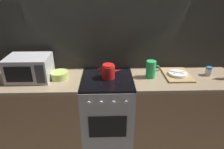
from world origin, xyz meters
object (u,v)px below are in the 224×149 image
at_px(microwave, 29,68).
at_px(stove_unit, 107,111).
at_px(kettle, 108,71).
at_px(mixing_bowl, 59,75).
at_px(pitcher, 151,69).
at_px(dish_pile, 177,74).
at_px(spice_jar, 208,71).

bearing_deg(microwave, stove_unit, -1.12).
bearing_deg(kettle, microwave, -179.88).
xyz_separation_m(mixing_bowl, pitcher, (1.05, -0.00, 0.06)).
height_order(pitcher, dish_pile, pitcher).
distance_m(stove_unit, kettle, 0.53).
distance_m(microwave, spice_jar, 2.06).
distance_m(kettle, pitcher, 0.49).
distance_m(mixing_bowl, dish_pile, 1.37).
xyz_separation_m(stove_unit, mixing_bowl, (-0.54, 0.02, 0.49)).
distance_m(kettle, dish_pile, 0.81).
relative_size(stove_unit, dish_pile, 2.25).
xyz_separation_m(stove_unit, kettle, (0.02, 0.02, 0.53)).
bearing_deg(pitcher, microwave, -179.77).
xyz_separation_m(pitcher, dish_pile, (0.32, 0.03, -0.08)).
distance_m(pitcher, spice_jar, 0.70).
xyz_separation_m(kettle, mixing_bowl, (-0.56, 0.01, -0.04)).
relative_size(kettle, spice_jar, 2.71).
distance_m(microwave, kettle, 0.88).
bearing_deg(mixing_bowl, spice_jar, 1.06).
bearing_deg(stove_unit, microwave, 178.88).
bearing_deg(stove_unit, pitcher, 2.54).
xyz_separation_m(pitcher, spice_jar, (0.70, 0.03, -0.05)).
bearing_deg(microwave, spice_jar, 1.10).
relative_size(microwave, pitcher, 2.30).
bearing_deg(dish_pile, kettle, -177.72).
distance_m(stove_unit, pitcher, 0.75).
distance_m(microwave, dish_pile, 1.70).
relative_size(kettle, mixing_bowl, 1.42).
bearing_deg(kettle, pitcher, 0.42).
relative_size(stove_unit, spice_jar, 8.57).
xyz_separation_m(mixing_bowl, spice_jar, (1.74, 0.03, 0.01)).
relative_size(mixing_bowl, spice_jar, 1.90).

